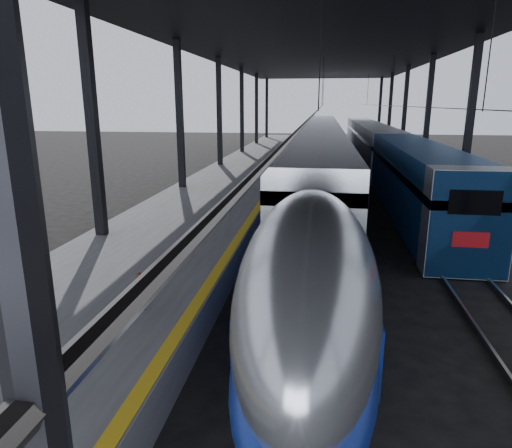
# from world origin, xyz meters

# --- Properties ---
(ground) EXTENTS (160.00, 160.00, 0.00)m
(ground) POSITION_xyz_m (0.00, 0.00, 0.00)
(ground) COLOR black
(ground) RESTS_ON ground
(platform) EXTENTS (6.00, 80.00, 1.00)m
(platform) POSITION_xyz_m (-3.50, 20.00, 0.50)
(platform) COLOR #4C4C4F
(platform) RESTS_ON ground
(yellow_strip) EXTENTS (0.30, 80.00, 0.01)m
(yellow_strip) POSITION_xyz_m (-0.70, 20.00, 1.00)
(yellow_strip) COLOR gold
(yellow_strip) RESTS_ON platform
(rails) EXTENTS (6.52, 80.00, 0.16)m
(rails) POSITION_xyz_m (4.50, 20.00, 0.08)
(rails) COLOR slate
(rails) RESTS_ON ground
(canopy) EXTENTS (18.00, 75.00, 9.47)m
(canopy) POSITION_xyz_m (1.90, 20.00, 9.12)
(canopy) COLOR black
(canopy) RESTS_ON ground
(tgv_train) EXTENTS (2.86, 65.20, 4.10)m
(tgv_train) POSITION_xyz_m (2.00, 25.85, 1.91)
(tgv_train) COLOR #B6B8BD
(tgv_train) RESTS_ON ground
(second_train) EXTENTS (2.67, 56.05, 3.68)m
(second_train) POSITION_xyz_m (7.00, 31.94, 1.86)
(second_train) COLOR navy
(second_train) RESTS_ON ground
(child) EXTENTS (0.39, 0.34, 0.91)m
(child) POSITION_xyz_m (-1.91, -0.86, 1.46)
(child) COLOR #472617
(child) RESTS_ON platform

